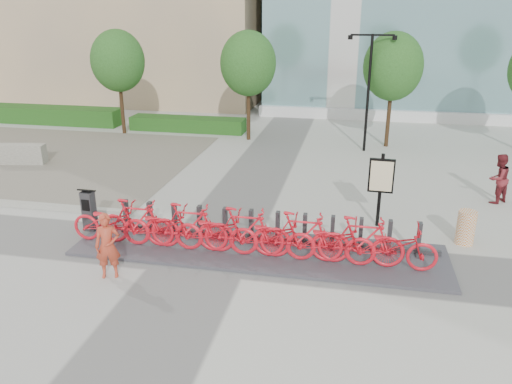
% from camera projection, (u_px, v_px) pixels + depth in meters
% --- Properties ---
extents(ground, '(120.00, 120.00, 0.00)m').
position_uv_depth(ground, '(207.00, 252.00, 12.93)').
color(ground, '#B6B9AB').
extents(gravel_patch, '(14.00, 14.00, 0.00)m').
position_uv_depth(gravel_patch, '(29.00, 158.00, 21.25)').
color(gravel_patch, '#504C44').
rests_on(gravel_patch, ground).
extents(hedge_a, '(10.00, 1.40, 0.90)m').
position_uv_depth(hedge_a, '(36.00, 114.00, 27.83)').
color(hedge_a, '#154615').
rests_on(hedge_a, ground).
extents(hedge_b, '(6.00, 1.20, 0.70)m').
position_uv_depth(hedge_b, '(188.00, 124.00, 25.90)').
color(hedge_b, '#154615').
rests_on(hedge_b, ground).
extents(tree_0, '(2.60, 2.60, 5.10)m').
position_uv_depth(tree_0, '(118.00, 61.00, 24.25)').
color(tree_0, black).
rests_on(tree_0, ground).
extents(tree_1, '(2.60, 2.60, 5.10)m').
position_uv_depth(tree_1, '(248.00, 64.00, 23.03)').
color(tree_1, black).
rests_on(tree_1, ground).
extents(tree_2, '(2.60, 2.60, 5.10)m').
position_uv_depth(tree_2, '(393.00, 67.00, 21.82)').
color(tree_2, black).
rests_on(tree_2, ground).
extents(streetlamp, '(2.00, 0.20, 5.00)m').
position_uv_depth(streetlamp, '(369.00, 80.00, 21.24)').
color(streetlamp, black).
rests_on(streetlamp, ground).
extents(dock_pad, '(9.60, 2.40, 0.08)m').
position_uv_depth(dock_pad, '(258.00, 250.00, 12.95)').
color(dock_pad, '#414148').
rests_on(dock_pad, ground).
extents(dock_rail_posts, '(8.02, 0.50, 0.85)m').
position_uv_depth(dock_rail_posts, '(264.00, 227.00, 13.22)').
color(dock_rail_posts, '#2E2E30').
rests_on(dock_rail_posts, dock_pad).
extents(bike_0, '(2.14, 0.75, 1.12)m').
position_uv_depth(bike_0, '(111.00, 222.00, 13.15)').
color(bike_0, red).
rests_on(bike_0, dock_pad).
extents(bike_1, '(2.08, 0.59, 1.25)m').
position_uv_depth(bike_1, '(136.00, 222.00, 13.00)').
color(bike_1, red).
rests_on(bike_1, dock_pad).
extents(bike_2, '(2.14, 0.75, 1.12)m').
position_uv_depth(bike_2, '(162.00, 227.00, 12.88)').
color(bike_2, red).
rests_on(bike_2, dock_pad).
extents(bike_3, '(2.08, 0.59, 1.25)m').
position_uv_depth(bike_3, '(189.00, 227.00, 12.73)').
color(bike_3, red).
rests_on(bike_3, dock_pad).
extents(bike_4, '(2.14, 0.75, 1.12)m').
position_uv_depth(bike_4, '(216.00, 231.00, 12.61)').
color(bike_4, red).
rests_on(bike_4, dock_pad).
extents(bike_5, '(2.08, 0.59, 1.25)m').
position_uv_depth(bike_5, '(244.00, 231.00, 12.46)').
color(bike_5, red).
rests_on(bike_5, dock_pad).
extents(bike_6, '(2.14, 0.75, 1.12)m').
position_uv_depth(bike_6, '(272.00, 236.00, 12.34)').
color(bike_6, red).
rests_on(bike_6, dock_pad).
extents(bike_7, '(2.08, 0.59, 1.25)m').
position_uv_depth(bike_7, '(301.00, 236.00, 12.19)').
color(bike_7, red).
rests_on(bike_7, dock_pad).
extents(bike_8, '(2.14, 0.75, 1.12)m').
position_uv_depth(bike_8, '(331.00, 241.00, 12.08)').
color(bike_8, red).
rests_on(bike_8, dock_pad).
extents(bike_9, '(2.08, 0.59, 1.25)m').
position_uv_depth(bike_9, '(361.00, 241.00, 11.92)').
color(bike_9, red).
rests_on(bike_9, dock_pad).
extents(bike_10, '(2.14, 0.75, 1.12)m').
position_uv_depth(bike_10, '(392.00, 246.00, 11.81)').
color(bike_10, red).
rests_on(bike_10, dock_pad).
extents(kiosk, '(0.40, 0.35, 1.26)m').
position_uv_depth(kiosk, '(89.00, 210.00, 13.85)').
color(kiosk, '#2E2E30').
rests_on(kiosk, dock_pad).
extents(worker_red, '(0.67, 0.56, 1.58)m').
position_uv_depth(worker_red, '(108.00, 246.00, 11.49)').
color(worker_red, '#B73E26').
rests_on(worker_red, ground).
extents(pedestrian, '(1.00, 0.98, 1.63)m').
position_uv_depth(pedestrian, '(498.00, 179.00, 16.02)').
color(pedestrian, maroon).
rests_on(pedestrian, ground).
extents(construction_barrel, '(0.63, 0.63, 0.93)m').
position_uv_depth(construction_barrel, '(466.00, 227.00, 13.27)').
color(construction_barrel, orange).
rests_on(construction_barrel, ground).
extents(jersey_barrier, '(2.12, 0.92, 0.79)m').
position_uv_depth(jersey_barrier, '(20.00, 154.00, 20.31)').
color(jersey_barrier, '#A8A595').
rests_on(jersey_barrier, ground).
extents(map_sign, '(0.71, 0.15, 2.17)m').
position_uv_depth(map_sign, '(381.00, 179.00, 14.04)').
color(map_sign, black).
rests_on(map_sign, ground).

